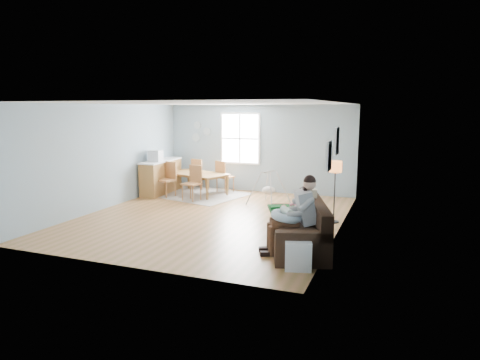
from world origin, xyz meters
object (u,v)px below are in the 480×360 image
at_px(father, 296,212).
at_px(chair_sw, 168,177).
at_px(dining_table, 196,184).
at_px(chair_ne, 223,174).
at_px(baby_swing, 269,190).
at_px(storage_cube, 298,255).
at_px(counter, 161,176).
at_px(monitor, 155,156).
at_px(sofa, 301,232).
at_px(floor_lamp, 335,172).
at_px(chair_se, 193,180).
at_px(chair_nw, 199,172).
at_px(toddler, 297,206).

relative_size(father, chair_sw, 1.39).
bearing_deg(dining_table, chair_sw, -121.58).
height_order(chair_ne, baby_swing, chair_ne).
distance_m(storage_cube, chair_sw, 6.62).
relative_size(counter, monitor, 4.87).
relative_size(sofa, storage_cube, 4.68).
bearing_deg(baby_swing, dining_table, 166.69).
xyz_separation_m(floor_lamp, chair_se, (-4.10, 1.01, -0.60)).
bearing_deg(floor_lamp, counter, 163.80).
bearing_deg(monitor, sofa, -32.54).
xyz_separation_m(chair_se, chair_nw, (-0.61, 1.59, -0.00)).
bearing_deg(chair_se, sofa, -38.83).
bearing_deg(floor_lamp, monitor, 167.13).
bearing_deg(chair_sw, chair_se, -14.98).
height_order(sofa, chair_sw, chair_sw).
bearing_deg(sofa, chair_sw, 145.14).
bearing_deg(sofa, father, -95.13).
relative_size(floor_lamp, chair_se, 1.42).
bearing_deg(chair_se, storage_cube, -45.99).
height_order(sofa, dining_table, sofa).
bearing_deg(floor_lamp, sofa, -98.02).
distance_m(storage_cube, dining_table, 6.53).
distance_m(dining_table, chair_ne, 0.88).
distance_m(storage_cube, chair_nw, 7.34).
distance_m(dining_table, chair_se, 0.88).
distance_m(father, chair_se, 5.09).
bearing_deg(chair_ne, toddler, -51.85).
relative_size(toddler, chair_sw, 0.87).
distance_m(dining_table, chair_sw, 0.89).
distance_m(floor_lamp, storage_cube, 3.26).
bearing_deg(monitor, chair_ne, 32.48).
bearing_deg(dining_table, chair_nw, 130.47).
height_order(storage_cube, chair_se, chair_se).
distance_m(father, dining_table, 5.87).
height_order(floor_lamp, monitor, floor_lamp).
xyz_separation_m(chair_ne, baby_swing, (1.82, -1.13, -0.16)).
relative_size(toddler, baby_swing, 0.77).
relative_size(father, counter, 0.77).
distance_m(sofa, baby_swing, 3.66).
height_order(chair_ne, monitor, monitor).
relative_size(father, baby_swing, 1.24).
bearing_deg(chair_sw, sofa, -34.86).
xyz_separation_m(sofa, baby_swing, (-1.64, 3.27, 0.10)).
bearing_deg(monitor, chair_nw, 60.42).
height_order(sofa, father, father).
bearing_deg(father, floor_lamp, 82.38).
bearing_deg(storage_cube, sofa, 99.67).
xyz_separation_m(storage_cube, monitor, (-5.36, 4.37, 0.96)).
relative_size(chair_se, monitor, 2.61).
distance_m(father, floor_lamp, 2.45).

